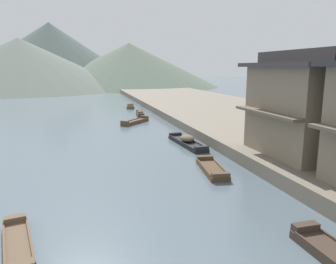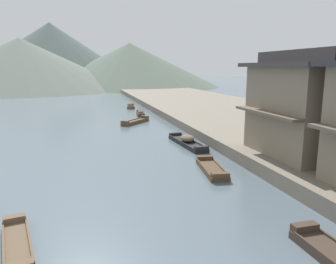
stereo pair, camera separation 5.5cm
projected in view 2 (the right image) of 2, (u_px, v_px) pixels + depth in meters
name	position (u px, v px, depth m)	size (l,w,h in m)	color
riverbank_right	(258.00, 120.00, 34.67)	(18.00, 110.00, 0.80)	slate
boat_moored_nearest	(140.00, 114.00, 40.58)	(1.19, 3.55, 0.71)	#423328
boat_moored_second	(17.00, 244.00, 10.80)	(1.62, 3.81, 0.45)	brown
boat_moored_third	(135.00, 122.00, 35.17)	(3.57, 3.84, 0.57)	brown
boat_moored_far	(212.00, 169.00, 18.81)	(1.56, 3.84, 0.48)	brown
boat_midriver_drifting	(131.00, 106.00, 48.70)	(1.62, 3.62, 0.80)	brown
boat_midriver_upstream	(187.00, 142.00, 25.27)	(1.57, 5.59, 0.82)	#232326
house_waterfront_tall	(308.00, 105.00, 19.16)	(6.10, 6.87, 6.14)	#7F705B
hill_far_west	(51.00, 54.00, 107.43)	(61.94, 61.94, 20.51)	#4C5B56
hill_far_centre	(130.00, 65.00, 102.44)	(56.41, 56.41, 13.57)	#5B6B5B
hill_far_east	(21.00, 64.00, 88.84)	(59.53, 59.53, 13.93)	slate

